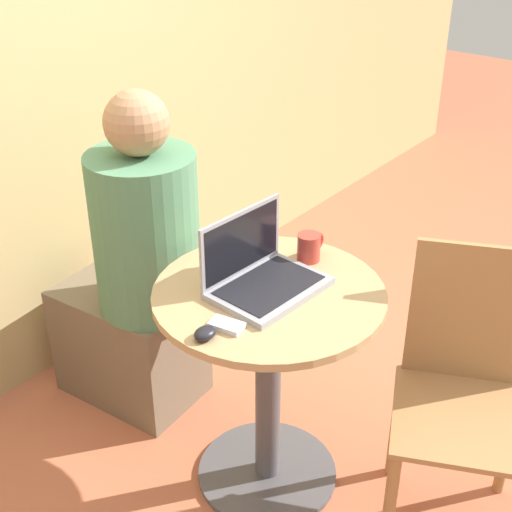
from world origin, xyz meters
name	(u,v)px	position (x,y,z in m)	size (l,w,h in m)	color
ground_plane	(267,474)	(0.00, 0.00, 0.00)	(12.00, 12.00, 0.00)	#B26042
back_wall	(13,45)	(0.00, 1.09, 1.30)	(7.00, 0.05, 2.60)	tan
round_table	(268,358)	(0.00, 0.00, 0.50)	(0.69, 0.69, 0.75)	#4C4C51
laptop	(261,274)	(0.01, 0.03, 0.79)	(0.35, 0.26, 0.22)	gray
cell_phone	(226,325)	(-0.22, -0.02, 0.75)	(0.07, 0.10, 0.02)	silver
computer_mouse	(205,333)	(-0.29, -0.01, 0.76)	(0.07, 0.05, 0.03)	black
coffee_cup	(310,247)	(0.23, 0.02, 0.79)	(0.12, 0.07, 0.09)	#B2382D
chair_empty	(463,395)	(0.25, -0.53, 0.47)	(0.53, 0.53, 0.91)	#9E7042
person_seated	(138,284)	(0.04, 0.63, 0.51)	(0.39, 0.58, 1.23)	brown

